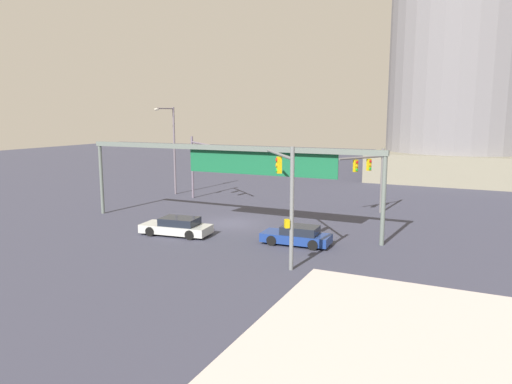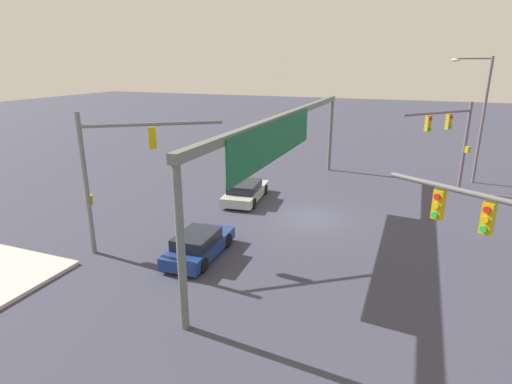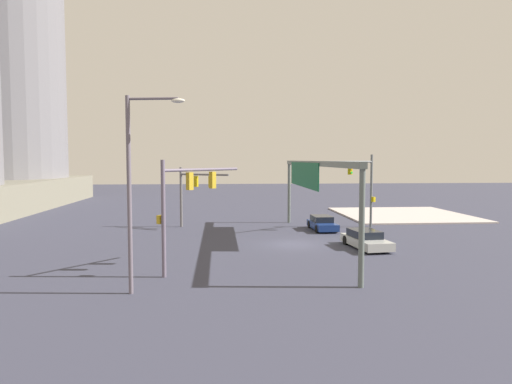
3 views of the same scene
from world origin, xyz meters
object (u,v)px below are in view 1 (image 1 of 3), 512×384
(streetlamp_curved_arm, at_px, (172,145))
(sedan_car_approaching, at_px, (297,236))
(traffic_signal_near_corner, at_px, (286,187))
(sedan_car_waiting_far, at_px, (177,227))
(traffic_signal_opposite_side, at_px, (196,157))
(traffic_signal_cross_street, at_px, (372,171))

(streetlamp_curved_arm, xyz_separation_m, sedan_car_approaching, (18.10, -12.50, -4.53))
(traffic_signal_near_corner, bearing_deg, streetlamp_curved_arm, 13.81)
(sedan_car_waiting_far, bearing_deg, traffic_signal_opposite_side, -70.18)
(sedan_car_approaching, height_order, sedan_car_waiting_far, same)
(traffic_signal_near_corner, distance_m, streetlamp_curved_arm, 24.80)
(sedan_car_approaching, bearing_deg, sedan_car_waiting_far, 5.56)
(traffic_signal_opposite_side, height_order, sedan_car_waiting_far, traffic_signal_opposite_side)
(traffic_signal_cross_street, bearing_deg, sedan_car_approaching, 19.33)
(traffic_signal_opposite_side, distance_m, streetlamp_curved_arm, 4.50)
(streetlamp_curved_arm, distance_m, sedan_car_approaching, 22.46)
(sedan_car_waiting_far, bearing_deg, traffic_signal_near_corner, 157.65)
(traffic_signal_opposite_side, bearing_deg, traffic_signal_near_corner, -2.22)
(traffic_signal_near_corner, xyz_separation_m, traffic_signal_opposite_side, (-14.77, 14.37, -0.11))
(traffic_signal_near_corner, xyz_separation_m, sedan_car_waiting_far, (-8.89, 2.51, -3.64))
(traffic_signal_opposite_side, relative_size, traffic_signal_cross_street, 1.13)
(traffic_signal_near_corner, relative_size, traffic_signal_opposite_side, 1.07)
(streetlamp_curved_arm, height_order, sedan_car_waiting_far, streetlamp_curved_arm)
(traffic_signal_near_corner, distance_m, sedan_car_approaching, 5.22)
(traffic_signal_opposite_side, xyz_separation_m, sedan_car_waiting_far, (5.88, -11.86, -3.52))
(traffic_signal_near_corner, xyz_separation_m, sedan_car_approaching, (-0.66, 3.69, -3.64))
(traffic_signal_cross_street, xyz_separation_m, sedan_car_approaching, (-2.24, -11.11, -3.01))
(sedan_car_approaching, bearing_deg, traffic_signal_cross_street, -104.00)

